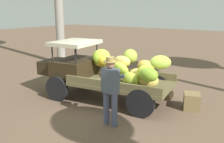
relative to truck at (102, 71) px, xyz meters
The scene contains 4 objects.
ground_plane 1.12m from the truck, 158.91° to the left, with size 60.00×60.00×0.00m, color brown.
truck is the anchor object (origin of this frame).
farmer 1.92m from the truck, 133.24° to the left, with size 0.53×0.47×1.75m.
wooden_crate 2.88m from the truck, 163.82° to the right, with size 0.45×0.50×0.48m, color olive.
Camera 1 is at (-4.04, 5.89, 2.85)m, focal length 39.68 mm.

